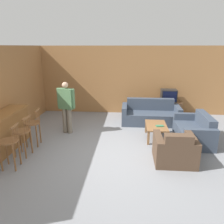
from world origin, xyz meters
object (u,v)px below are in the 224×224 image
loveseat_right (194,131)px  person_by_window (66,105)px  bar_chair_near (10,144)px  tv_unit (168,109)px  coffee_table (156,127)px  bar_chair_mid (22,134)px  armchair_near (175,150)px  book_on_table (160,126)px  couch_far (150,115)px  bar_chair_far (33,126)px  tv (169,96)px

loveseat_right → person_by_window: person_by_window is taller
bar_chair_near → tv_unit: (4.01, 4.05, -0.27)m
coffee_table → bar_chair_mid: bearing=-158.6°
coffee_table → person_by_window: 2.73m
bar_chair_near → loveseat_right: bearing=22.2°
loveseat_right → tv_unit: (-0.38, 2.26, 0.00)m
armchair_near → book_on_table: bearing=98.6°
couch_far → coffee_table: (0.05, -1.34, 0.06)m
loveseat_right → person_by_window: (-3.72, 0.32, 0.60)m
bar_chair_mid → person_by_window: 1.70m
bar_chair_near → bar_chair_far: (-0.00, 1.16, 0.00)m
tv_unit → tv: size_ratio=1.72×
coffee_table → tv_unit: size_ratio=0.98×
tv_unit → tv: tv is taller
armchair_near → tv_unit: 3.53m
tv → couch_far: bearing=-131.2°
bar_chair_far → person_by_window: (0.66, 0.94, 0.33)m
bar_chair_mid → loveseat_right: 4.56m
bar_chair_mid → book_on_table: size_ratio=4.35×
armchair_near → coffee_table: size_ratio=0.95×
bar_chair_far → person_by_window: bearing=55.0°
couch_far → book_on_table: couch_far is taller
bar_chair_far → couch_far: bearing=32.1°
bar_chair_near → couch_far: bar_chair_near is taller
armchair_near → person_by_window: person_by_window is taller
couch_far → loveseat_right: (1.10, -1.43, -0.00)m
couch_far → bar_chair_mid: bearing=-141.1°
bar_chair_mid → bar_chair_far: 0.59m
bar_chair_near → book_on_table: bearing=27.5°
bar_chair_far → tv_unit: bearing=35.8°
coffee_table → tv_unit: tv_unit is taller
bar_chair_mid → loveseat_right: bar_chair_mid is taller
armchair_near → person_by_window: size_ratio=0.58×
person_by_window → bar_chair_near: bearing=-107.4°
person_by_window → tv_unit: bearing=30.2°
person_by_window → book_on_table: bearing=-6.8°
coffee_table → person_by_window: (-2.67, 0.23, 0.54)m
book_on_table → loveseat_right: bearing=0.6°
bar_chair_near → person_by_window: bearing=72.6°
bar_chair_near → tv_unit: bar_chair_near is taller
coffee_table → book_on_table: (0.08, -0.10, 0.07)m
tv → book_on_table: 2.38m
bar_chair_mid → tv_unit: bar_chair_mid is taller
bar_chair_far → tv_unit: 4.94m
loveseat_right → armchair_near: bearing=-122.1°
couch_far → tv: (0.72, 0.83, 0.52)m
bar_chair_far → tv: (4.01, 2.88, 0.25)m
loveseat_right → book_on_table: bearing=-179.4°
loveseat_right → tv_unit: 2.29m
bar_chair_near → coffee_table: bar_chair_near is taller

